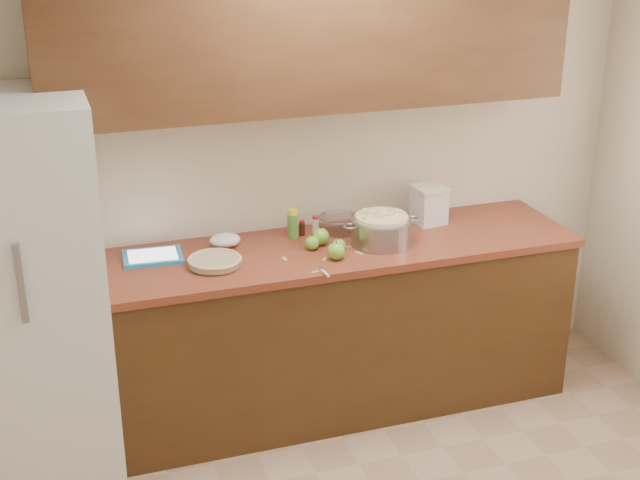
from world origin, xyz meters
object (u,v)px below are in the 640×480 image
object	(u,v)px
colander	(381,230)
tablet	(153,257)
pie	(215,261)
flour_canister	(429,204)

from	to	relation	value
colander	tablet	world-z (taller)	colander
pie	tablet	bearing A→B (deg)	145.60
flour_canister	tablet	world-z (taller)	flour_canister
pie	colander	xyz separation A→B (m)	(0.87, 0.01, 0.05)
colander	tablet	bearing A→B (deg)	171.31
pie	colander	distance (m)	0.87
pie	tablet	size ratio (longest dim) A/B	0.90
pie	colander	bearing A→B (deg)	0.74
pie	flour_canister	xyz separation A→B (m)	(1.22, 0.21, 0.08)
colander	tablet	xyz separation A→B (m)	(-1.13, 0.17, -0.06)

